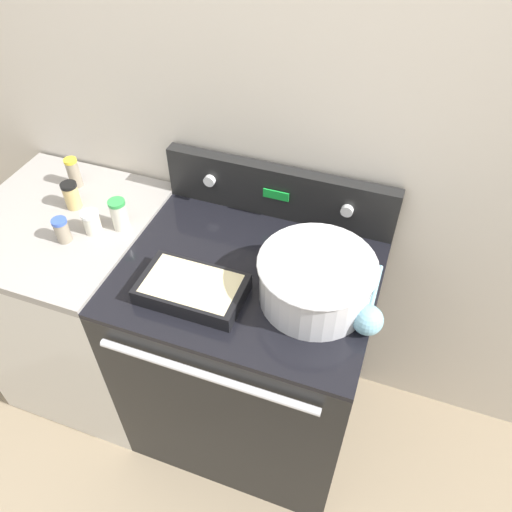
{
  "coord_description": "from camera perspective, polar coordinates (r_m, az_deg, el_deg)",
  "views": [
    {
      "loc": [
        0.39,
        -0.68,
        2.03
      ],
      "look_at": [
        0.02,
        0.34,
        0.96
      ],
      "focal_mm": 35.0,
      "sensor_mm": 36.0,
      "label": 1
    }
  ],
  "objects": [
    {
      "name": "spice_jar_black_cap",
      "position": [
        1.87,
        -20.34,
        6.52
      ],
      "size": [
        0.06,
        0.06,
        0.1
      ],
      "color": "tan",
      "rests_on": "side_counter"
    },
    {
      "name": "spice_jar_green_cap",
      "position": [
        1.72,
        -15.38,
        4.62
      ],
      "size": [
        0.06,
        0.06,
        0.11
      ],
      "color": "beige",
      "rests_on": "side_counter"
    },
    {
      "name": "ground_plane",
      "position": [
        2.18,
        -3.91,
        -24.6
      ],
      "size": [
        12.0,
        12.0,
        0.0
      ],
      "primitive_type": "plane",
      "color": "gray"
    },
    {
      "name": "ladle",
      "position": [
        1.42,
        12.69,
        -6.95
      ],
      "size": [
        0.09,
        0.3,
        0.09
      ],
      "color": "#7AB2C6",
      "rests_on": "stove_range"
    },
    {
      "name": "spice_jar_white_cap",
      "position": [
        1.74,
        -18.28,
        3.72
      ],
      "size": [
        0.06,
        0.06,
        0.08
      ],
      "color": "beige",
      "rests_on": "side_counter"
    },
    {
      "name": "spice_jar_yellow_cap",
      "position": [
        1.97,
        -20.12,
        8.96
      ],
      "size": [
        0.05,
        0.05,
        0.11
      ],
      "color": "gray",
      "rests_on": "side_counter"
    },
    {
      "name": "control_panel",
      "position": [
        1.71,
        2.62,
        7.34
      ],
      "size": [
        0.81,
        0.07,
        0.19
      ],
      "color": "black",
      "rests_on": "stove_range"
    },
    {
      "name": "spice_jar_blue_cap",
      "position": [
        1.74,
        -21.3,
        2.78
      ],
      "size": [
        0.05,
        0.05,
        0.09
      ],
      "color": "gray",
      "rests_on": "side_counter"
    },
    {
      "name": "stove_range",
      "position": [
        1.91,
        -0.75,
        -11.13
      ],
      "size": [
        0.81,
        0.68,
        0.9
      ],
      "color": "black",
      "rests_on": "ground_plane"
    },
    {
      "name": "casserole_dish",
      "position": [
        1.49,
        -7.32,
        -3.68
      ],
      "size": [
        0.31,
        0.19,
        0.05
      ],
      "color": "black",
      "rests_on": "stove_range"
    },
    {
      "name": "side_counter",
      "position": [
        2.17,
        -18.82,
        -5.17
      ],
      "size": [
        0.62,
        0.65,
        0.91
      ],
      "color": "silver",
      "rests_on": "ground_plane"
    },
    {
      "name": "kitchen_wall",
      "position": [
        1.62,
        3.6,
        15.75
      ],
      "size": [
        8.0,
        0.05,
        2.5
      ],
      "color": "beige",
      "rests_on": "ground_plane"
    },
    {
      "name": "mixing_bowl",
      "position": [
        1.44,
        6.85,
        -2.56
      ],
      "size": [
        0.34,
        0.34,
        0.15
      ],
      "color": "silver",
      "rests_on": "stove_range"
    }
  ]
}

